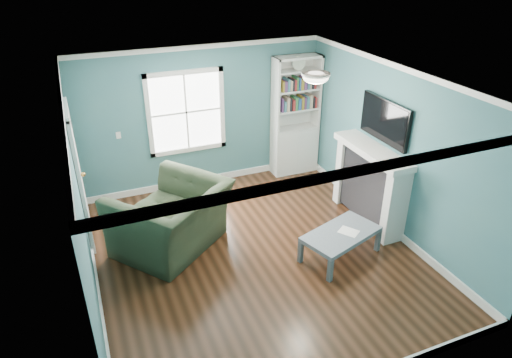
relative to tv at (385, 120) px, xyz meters
name	(u,v)px	position (x,y,z in m)	size (l,w,h in m)	color
floor	(255,254)	(-2.20, -0.20, -1.72)	(5.00, 5.00, 0.00)	black
room_walls	(255,158)	(-2.20, -0.20, -0.14)	(5.00, 5.00, 5.00)	#366974
trim	(255,181)	(-2.20, -0.20, -0.49)	(4.50, 5.00, 2.60)	white
window	(186,112)	(-2.50, 2.29, -0.27)	(1.40, 0.06, 1.50)	white
bookshelf	(295,128)	(-0.43, 2.10, -0.80)	(0.90, 0.35, 2.31)	silver
fireplace	(370,185)	(-0.12, 0.00, -1.09)	(0.44, 1.58, 1.30)	black
tv	(385,120)	(0.00, 0.00, 0.00)	(0.06, 1.10, 0.65)	black
door	(79,176)	(-4.42, 1.20, -0.65)	(0.12, 0.98, 2.17)	silver
ceiling_fixture	(316,77)	(-1.30, -0.10, 0.82)	(0.38, 0.38, 0.15)	white
light_switch	(118,135)	(-3.70, 2.28, -0.52)	(0.08, 0.01, 0.12)	white
recliner	(170,208)	(-3.27, 0.46, -1.06)	(1.53, 0.99, 1.34)	#1F2E1C
coffee_table	(341,235)	(-1.07, -0.71, -1.37)	(1.27, 0.95, 0.41)	#4D575D
paper_sheet	(349,232)	(-0.96, -0.73, -1.31)	(0.21, 0.27, 0.00)	white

